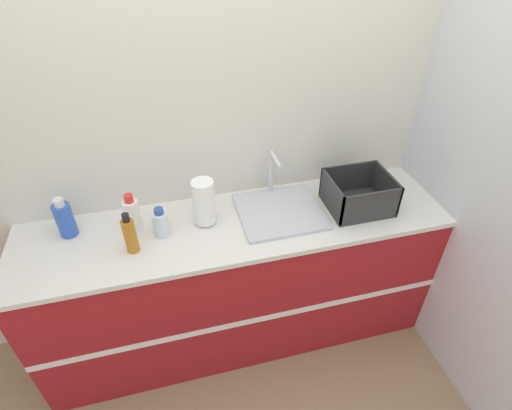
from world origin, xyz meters
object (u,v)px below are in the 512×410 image
at_px(bottle_amber, 130,235).
at_px(bottle_clear, 161,223).
at_px(sink, 280,209).
at_px(bottle_blue, 65,219).
at_px(bottle_white_spray, 133,215).
at_px(paper_towel_roll, 204,202).
at_px(dish_rack, 358,196).

height_order(bottle_amber, bottle_clear, bottle_amber).
distance_m(sink, bottle_blue, 1.10).
relative_size(bottle_white_spray, bottle_amber, 0.97).
relative_size(sink, bottle_amber, 2.00).
relative_size(bottle_blue, bottle_clear, 1.34).
bearing_deg(bottle_white_spray, bottle_clear, -29.64).
height_order(bottle_amber, bottle_blue, bottle_amber).
bearing_deg(bottle_amber, paper_towel_roll, 18.44).
relative_size(paper_towel_roll, bottle_white_spray, 1.18).
xyz_separation_m(dish_rack, bottle_blue, (-1.53, 0.16, 0.03)).
xyz_separation_m(bottle_blue, bottle_clear, (0.46, -0.12, -0.02)).
distance_m(bottle_amber, bottle_blue, 0.38).
bearing_deg(dish_rack, sink, 172.08).
bearing_deg(bottle_white_spray, bottle_blue, 171.92).
relative_size(bottle_amber, bottle_clear, 1.36).
bearing_deg(sink, dish_rack, -7.92).
bearing_deg(sink, bottle_white_spray, 176.31).
distance_m(sink, paper_towel_roll, 0.42).
relative_size(paper_towel_roll, dish_rack, 0.76).
bearing_deg(bottle_white_spray, dish_rack, -5.22).
xyz_separation_m(dish_rack, bottle_white_spray, (-1.20, 0.11, 0.02)).
relative_size(dish_rack, bottle_clear, 2.04).
distance_m(paper_towel_roll, bottle_blue, 0.70).
bearing_deg(sink, bottle_clear, -177.62).
xyz_separation_m(paper_towel_roll, bottle_blue, (-0.69, 0.08, -0.03)).
bearing_deg(paper_towel_roll, sink, -2.18).
relative_size(dish_rack, bottle_blue, 1.52).
height_order(dish_rack, bottle_clear, dish_rack).
bearing_deg(bottle_white_spray, sink, -3.69).
relative_size(sink, bottle_white_spray, 2.06).
xyz_separation_m(paper_towel_roll, bottle_white_spray, (-0.36, 0.03, -0.03)).
relative_size(sink, dish_rack, 1.33).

